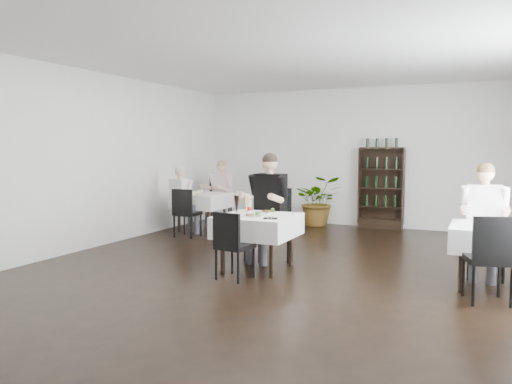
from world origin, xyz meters
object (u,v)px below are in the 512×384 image
potted_tree (318,201)px  diner_main (267,199)px  main_table (258,226)px  wine_shelf (381,189)px

potted_tree → diner_main: (0.33, -3.58, 0.40)m
main_table → potted_tree: 4.15m
main_table → potted_tree: potted_tree is taller
potted_tree → main_table: bearing=-84.2°
wine_shelf → potted_tree: size_ratio=1.59×
main_table → potted_tree: bearing=95.8°
wine_shelf → diner_main: 3.90m
diner_main → potted_tree: bearing=95.2°
main_table → diner_main: (-0.09, 0.54, 0.33)m
potted_tree → diner_main: 3.62m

